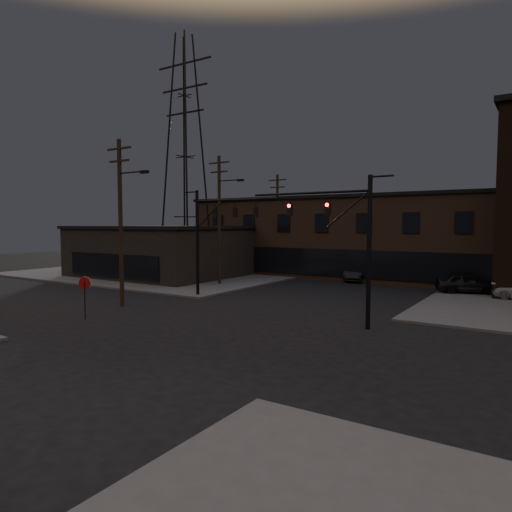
# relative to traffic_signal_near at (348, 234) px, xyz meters

# --- Properties ---
(ground) EXTENTS (140.00, 140.00, 0.00)m
(ground) POSITION_rel_traffic_signal_near_xyz_m (-5.36, -4.50, -4.93)
(ground) COLOR black
(ground) RESTS_ON ground
(sidewalk_nw) EXTENTS (30.00, 30.00, 0.15)m
(sidewalk_nw) POSITION_rel_traffic_signal_near_xyz_m (-27.36, 17.50, -4.86)
(sidewalk_nw) COLOR #474744
(sidewalk_nw) RESTS_ON ground
(building_row) EXTENTS (40.00, 12.00, 8.00)m
(building_row) POSITION_rel_traffic_signal_near_xyz_m (-5.36, 23.50, -0.93)
(building_row) COLOR #4D3629
(building_row) RESTS_ON ground
(building_left) EXTENTS (16.00, 12.00, 5.00)m
(building_left) POSITION_rel_traffic_signal_near_xyz_m (-25.36, 11.50, -2.43)
(building_left) COLOR black
(building_left) RESTS_ON ground
(traffic_signal_near) EXTENTS (7.12, 0.24, 8.00)m
(traffic_signal_near) POSITION_rel_traffic_signal_near_xyz_m (0.00, 0.00, 0.00)
(traffic_signal_near) COLOR black
(traffic_signal_near) RESTS_ON ground
(traffic_signal_far) EXTENTS (7.12, 0.24, 8.00)m
(traffic_signal_far) POSITION_rel_traffic_signal_near_xyz_m (-12.07, 3.50, 0.08)
(traffic_signal_far) COLOR black
(traffic_signal_far) RESTS_ON ground
(stop_sign) EXTENTS (0.72, 0.33, 2.48)m
(stop_sign) POSITION_rel_traffic_signal_near_xyz_m (-13.36, -6.49, -3.09)
(stop_sign) COLOR black
(stop_sign) RESTS_ON ground
(utility_pole_near) EXTENTS (3.70, 0.28, 11.00)m
(utility_pole_near) POSITION_rel_traffic_signal_near_xyz_m (-14.79, -2.50, 0.94)
(utility_pole_near) COLOR black
(utility_pole_near) RESTS_ON ground
(utility_pole_mid) EXTENTS (3.70, 0.28, 11.50)m
(utility_pole_mid) POSITION_rel_traffic_signal_near_xyz_m (-15.79, 9.50, 1.19)
(utility_pole_mid) COLOR black
(utility_pole_mid) RESTS_ON ground
(utility_pole_far) EXTENTS (2.20, 0.28, 11.00)m
(utility_pole_far) POSITION_rel_traffic_signal_near_xyz_m (-16.86, 21.50, 0.85)
(utility_pole_far) COLOR black
(utility_pole_far) RESTS_ON ground
(transmission_tower) EXTENTS (7.00, 7.00, 25.00)m
(transmission_tower) POSITION_rel_traffic_signal_near_xyz_m (-23.36, 13.50, 7.57)
(transmission_tower) COLOR black
(transmission_tower) RESTS_ON ground
(parked_car_lot_a) EXTENTS (4.77, 3.21, 1.51)m
(parked_car_lot_a) POSITION_rel_traffic_signal_near_xyz_m (3.64, 15.43, -4.03)
(parked_car_lot_a) COLOR black
(parked_car_lot_a) RESTS_ON sidewalk_ne
(car_crossing) EXTENTS (2.72, 5.04, 1.58)m
(car_crossing) POSITION_rel_traffic_signal_near_xyz_m (-6.67, 19.03, -4.14)
(car_crossing) COLOR black
(car_crossing) RESTS_ON ground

